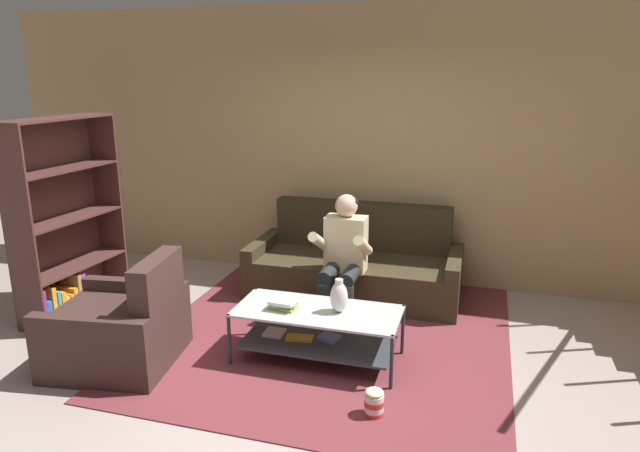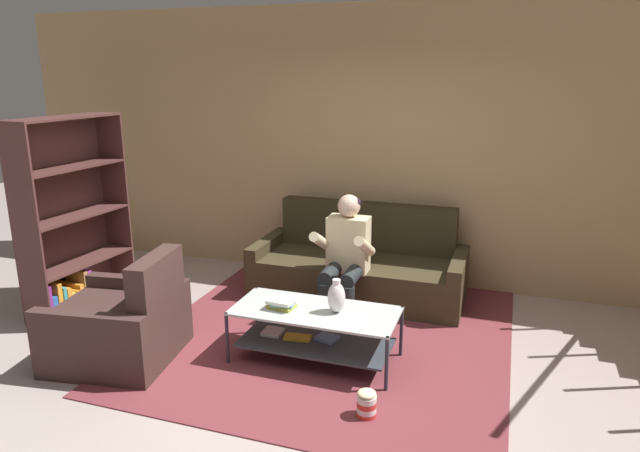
# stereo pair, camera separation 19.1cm
# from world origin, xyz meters

# --- Properties ---
(ground) EXTENTS (16.80, 16.80, 0.00)m
(ground) POSITION_xyz_m (0.00, 0.00, 0.00)
(ground) COLOR #AF9D97
(back_partition) EXTENTS (8.40, 0.12, 2.90)m
(back_partition) POSITION_xyz_m (0.00, 2.46, 1.45)
(back_partition) COLOR tan
(back_partition) RESTS_ON ground
(couch) EXTENTS (2.11, 0.90, 0.90)m
(couch) POSITION_xyz_m (0.07, 1.89, 0.29)
(couch) COLOR #38301D
(couch) RESTS_ON ground
(person_seated_center) EXTENTS (0.50, 0.58, 1.14)m
(person_seated_center) POSITION_xyz_m (0.07, 1.35, 0.62)
(person_seated_center) COLOR #23282A
(person_seated_center) RESTS_ON ground
(coffee_table) EXTENTS (1.30, 0.58, 0.43)m
(coffee_table) POSITION_xyz_m (0.08, 0.43, 0.29)
(coffee_table) COLOR #B7C3BC
(coffee_table) RESTS_ON ground
(area_rug) EXTENTS (3.00, 3.40, 0.01)m
(area_rug) POSITION_xyz_m (0.08, 1.03, 0.01)
(area_rug) COLOR brown
(area_rug) RESTS_ON ground
(vase) EXTENTS (0.14, 0.14, 0.27)m
(vase) POSITION_xyz_m (0.26, 0.45, 0.56)
(vase) COLOR silver
(vase) RESTS_ON coffee_table
(book_stack) EXTENTS (0.22, 0.19, 0.08)m
(book_stack) POSITION_xyz_m (-0.17, 0.39, 0.47)
(book_stack) COLOR gold
(book_stack) RESTS_ON coffee_table
(bookshelf) EXTENTS (0.42, 1.13, 1.84)m
(bookshelf) POSITION_xyz_m (-2.45, 0.65, 0.71)
(bookshelf) COLOR #502E2A
(bookshelf) RESTS_ON ground
(armchair) EXTENTS (1.02, 0.99, 0.88)m
(armchair) POSITION_xyz_m (-1.38, -0.04, 0.29)
(armchair) COLOR #3E2825
(armchair) RESTS_ON ground
(popcorn_tub) EXTENTS (0.13, 0.13, 0.20)m
(popcorn_tub) POSITION_xyz_m (0.67, -0.20, 0.10)
(popcorn_tub) COLOR red
(popcorn_tub) RESTS_ON ground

